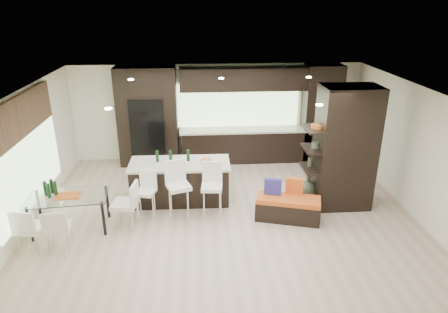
{
  "coord_description": "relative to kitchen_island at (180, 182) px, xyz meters",
  "views": [
    {
      "loc": [
        -0.56,
        -7.43,
        4.35
      ],
      "look_at": [
        0.0,
        0.6,
        1.15
      ],
      "focal_mm": 32.0,
      "sensor_mm": 36.0,
      "label": 1
    }
  ],
  "objects": [
    {
      "name": "ground",
      "position": [
        0.98,
        -0.83,
        -0.47
      ],
      "size": [
        8.0,
        8.0,
        0.0
      ],
      "primitive_type": "plane",
      "color": "#BEA591",
      "rests_on": "ground"
    },
    {
      "name": "back_wall",
      "position": [
        0.98,
        2.67,
        0.88
      ],
      "size": [
        8.0,
        0.02,
        2.7
      ],
      "primitive_type": "cube",
      "color": "white",
      "rests_on": "ground"
    },
    {
      "name": "left_wall",
      "position": [
        -3.02,
        -0.83,
        0.88
      ],
      "size": [
        0.02,
        7.0,
        2.7
      ],
      "primitive_type": "cube",
      "color": "white",
      "rests_on": "ground"
    },
    {
      "name": "right_wall",
      "position": [
        4.98,
        -0.83,
        0.88
      ],
      "size": [
        0.02,
        7.0,
        2.7
      ],
      "primitive_type": "cube",
      "color": "white",
      "rests_on": "ground"
    },
    {
      "name": "ceiling",
      "position": [
        0.98,
        -0.83,
        2.23
      ],
      "size": [
        8.0,
        7.0,
        0.02
      ],
      "primitive_type": "cube",
      "color": "white",
      "rests_on": "ground"
    },
    {
      "name": "window_left",
      "position": [
        -2.98,
        -0.63,
        0.88
      ],
      "size": [
        0.04,
        3.2,
        1.9
      ],
      "primitive_type": "cube",
      "color": "#B2D199",
      "rests_on": "left_wall"
    },
    {
      "name": "window_back",
      "position": [
        1.58,
        2.63,
        1.08
      ],
      "size": [
        3.4,
        0.04,
        1.2
      ],
      "primitive_type": "cube",
      "color": "#B2D199",
      "rests_on": "back_wall"
    },
    {
      "name": "stone_accent",
      "position": [
        -2.95,
        -0.63,
        1.78
      ],
      "size": [
        0.08,
        3.0,
        0.8
      ],
      "primitive_type": "cube",
      "color": "brown",
      "rests_on": "left_wall"
    },
    {
      "name": "ceiling_spots",
      "position": [
        0.98,
        -0.58,
        2.21
      ],
      "size": [
        4.0,
        3.0,
        0.02
      ],
      "primitive_type": "cube",
      "color": "white",
      "rests_on": "ceiling"
    },
    {
      "name": "back_cabinetry",
      "position": [
        1.48,
        2.34,
        0.88
      ],
      "size": [
        6.8,
        0.68,
        2.7
      ],
      "primitive_type": "cube",
      "color": "black",
      "rests_on": "ground"
    },
    {
      "name": "refrigerator",
      "position": [
        -0.92,
        2.29,
        0.48
      ],
      "size": [
        0.9,
        0.68,
        1.9
      ],
      "primitive_type": "cube",
      "color": "black",
      "rests_on": "ground"
    },
    {
      "name": "partition_column",
      "position": [
        3.58,
        -0.43,
        0.88
      ],
      "size": [
        1.2,
        0.8,
        2.7
      ],
      "primitive_type": "cube",
      "color": "black",
      "rests_on": "ground"
    },
    {
      "name": "kitchen_island",
      "position": [
        0.0,
        0.0,
        0.0
      ],
      "size": [
        2.25,
        0.99,
        0.93
      ],
      "primitive_type": "cube",
      "rotation": [
        0.0,
        0.0,
        -0.01
      ],
      "color": "black",
      "rests_on": "ground"
    },
    {
      "name": "stool_left",
      "position": [
        -0.69,
        -0.77,
        -0.04
      ],
      "size": [
        0.47,
        0.47,
        0.85
      ],
      "primitive_type": "cube",
      "rotation": [
        0.0,
        0.0,
        -0.31
      ],
      "color": "white",
      "rests_on": "ground"
    },
    {
      "name": "stool_mid",
      "position": [
        0.0,
        -0.81,
        0.04
      ],
      "size": [
        0.57,
        0.57,
        1.01
      ],
      "primitive_type": "cube",
      "rotation": [
        0.0,
        0.0,
        0.33
      ],
      "color": "white",
      "rests_on": "ground"
    },
    {
      "name": "stool_right",
      "position": [
        0.69,
        -0.79,
        0.01
      ],
      "size": [
        0.46,
        0.46,
        0.96
      ],
      "primitive_type": "cube",
      "rotation": [
        0.0,
        0.0,
        -0.1
      ],
      "color": "white",
      "rests_on": "ground"
    },
    {
      "name": "bench",
      "position": [
        2.27,
        -1.03,
        -0.21
      ],
      "size": [
        1.41,
        0.86,
        0.51
      ],
      "primitive_type": "cube",
      "rotation": [
        0.0,
        0.0,
        -0.28
      ],
      "color": "black",
      "rests_on": "ground"
    },
    {
      "name": "floor_vase",
      "position": [
        2.86,
        -0.36,
        0.09
      ],
      "size": [
        0.42,
        0.42,
        1.12
      ],
      "primitive_type": null,
      "rotation": [
        0.0,
        0.0,
        0.03
      ],
      "color": "#434C37",
      "rests_on": "ground"
    },
    {
      "name": "dining_table",
      "position": [
        -2.16,
        -1.08,
        -0.1
      ],
      "size": [
        1.59,
        0.99,
        0.73
      ],
      "primitive_type": "cube",
      "rotation": [
        0.0,
        0.0,
        0.09
      ],
      "color": "white",
      "rests_on": "ground"
    },
    {
      "name": "chair_near",
      "position": [
        -2.16,
        -1.8,
        -0.06
      ],
      "size": [
        0.49,
        0.49,
        0.8
      ],
      "primitive_type": "cube",
      "rotation": [
        0.0,
        0.0,
        0.13
      ],
      "color": "white",
      "rests_on": "ground"
    },
    {
      "name": "chair_far",
      "position": [
        -2.63,
        -1.81,
        -0.04
      ],
      "size": [
        0.53,
        0.53,
        0.85
      ],
      "primitive_type": "cube",
      "rotation": [
        0.0,
        0.0,
        -0.17
      ],
      "color": "white",
      "rests_on": "ground"
    },
    {
      "name": "chair_end",
      "position": [
        -1.08,
        -1.08,
        -0.02
      ],
      "size": [
        0.54,
        0.54,
        0.89
      ],
      "primitive_type": "cube",
      "rotation": [
        0.0,
        0.0,
        1.44
      ],
      "color": "white",
      "rests_on": "ground"
    }
  ]
}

